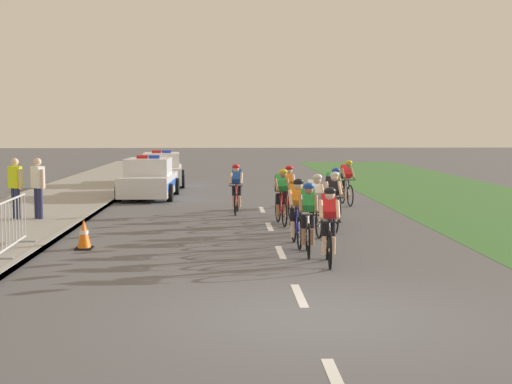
% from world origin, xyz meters
% --- Properties ---
extents(ground_plane, '(160.00, 160.00, 0.00)m').
position_xyz_m(ground_plane, '(0.00, 0.00, 0.00)').
color(ground_plane, '#56565B').
extents(sidewalk_slab, '(4.02, 60.00, 0.12)m').
position_xyz_m(sidewalk_slab, '(-7.07, 14.00, 0.06)').
color(sidewalk_slab, gray).
rests_on(sidewalk_slab, ground).
extents(kerb_edge, '(0.16, 60.00, 0.13)m').
position_xyz_m(kerb_edge, '(-5.14, 14.00, 0.07)').
color(kerb_edge, '#9E9E99').
rests_on(kerb_edge, ground).
extents(grass_verge, '(7.00, 60.00, 0.01)m').
position_xyz_m(grass_verge, '(7.68, 14.00, 0.00)').
color(grass_verge, '#3D7033').
rests_on(grass_verge, ground).
extents(lane_markings_centre, '(0.14, 17.60, 0.01)m').
position_xyz_m(lane_markings_centre, '(0.00, 5.27, 0.00)').
color(lane_markings_centre, white).
rests_on(lane_markings_centre, ground).
extents(cyclist_lead, '(0.44, 1.72, 1.56)m').
position_xyz_m(cyclist_lead, '(0.82, 3.83, 0.79)').
color(cyclist_lead, black).
rests_on(cyclist_lead, ground).
extents(cyclist_second, '(0.44, 1.72, 1.56)m').
position_xyz_m(cyclist_second, '(0.55, 4.94, 0.79)').
color(cyclist_second, black).
rests_on(cyclist_second, ground).
extents(cyclist_third, '(0.42, 1.72, 1.56)m').
position_xyz_m(cyclist_third, '(0.42, 6.08, 0.79)').
color(cyclist_third, black).
rests_on(cyclist_third, ground).
extents(cyclist_fourth, '(0.44, 1.72, 1.56)m').
position_xyz_m(cyclist_fourth, '(1.01, 7.62, 0.79)').
color(cyclist_fourth, black).
rests_on(cyclist_fourth, ground).
extents(cyclist_fifth, '(0.42, 1.72, 1.56)m').
position_xyz_m(cyclist_fifth, '(1.57, 8.51, 0.79)').
color(cyclist_fifth, black).
rests_on(cyclist_fifth, ground).
extents(cyclist_sixth, '(0.45, 1.72, 1.56)m').
position_xyz_m(cyclist_sixth, '(1.85, 10.27, 0.79)').
color(cyclist_sixth, black).
rests_on(cyclist_sixth, ground).
extents(cyclist_seventh, '(0.45, 1.72, 1.56)m').
position_xyz_m(cyclist_seventh, '(0.35, 9.66, 0.79)').
color(cyclist_seventh, black).
rests_on(cyclist_seventh, ground).
extents(cyclist_eighth, '(0.44, 1.72, 1.56)m').
position_xyz_m(cyclist_eighth, '(-0.83, 12.26, 0.79)').
color(cyclist_eighth, black).
rests_on(cyclist_eighth, ground).
extents(cyclist_ninth, '(0.43, 1.72, 1.56)m').
position_xyz_m(cyclist_ninth, '(0.67, 11.43, 0.79)').
color(cyclist_ninth, black).
rests_on(cyclist_ninth, ground).
extents(cyclist_tenth, '(0.45, 1.72, 1.56)m').
position_xyz_m(cyclist_tenth, '(2.92, 14.54, 0.79)').
color(cyclist_tenth, black).
rests_on(cyclist_tenth, ground).
extents(police_car_nearest, '(2.06, 4.43, 1.59)m').
position_xyz_m(police_car_nearest, '(-4.01, 17.30, 0.68)').
color(police_car_nearest, silver).
rests_on(police_car_nearest, ground).
extents(police_car_second, '(2.20, 4.50, 1.59)m').
position_xyz_m(police_car_second, '(-4.01, 22.85, 0.68)').
color(police_car_second, white).
rests_on(police_car_second, ground).
extents(crowd_barrier_middle, '(0.60, 2.32, 1.07)m').
position_xyz_m(crowd_barrier_middle, '(-5.54, 5.08, 0.65)').
color(crowd_barrier_middle, '#B7BABF').
rests_on(crowd_barrier_middle, sidewalk_slab).
extents(traffic_cone_near, '(0.36, 0.36, 0.64)m').
position_xyz_m(traffic_cone_near, '(-4.23, 5.89, 0.31)').
color(traffic_cone_near, black).
rests_on(traffic_cone_near, ground).
extents(traffic_cone_mid, '(0.36, 0.36, 0.64)m').
position_xyz_m(traffic_cone_mid, '(-4.24, 5.83, 0.31)').
color(traffic_cone_mid, black).
rests_on(traffic_cone_mid, ground).
extents(spectator_closest, '(0.45, 0.40, 1.68)m').
position_xyz_m(spectator_closest, '(-6.94, 10.31, 1.08)').
color(spectator_closest, '#23284C').
rests_on(spectator_closest, sidewalk_slab).
extents(spectator_back, '(0.44, 0.41, 1.68)m').
position_xyz_m(spectator_back, '(-6.31, 10.28, 1.08)').
color(spectator_back, '#23284C').
rests_on(spectator_back, sidewalk_slab).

